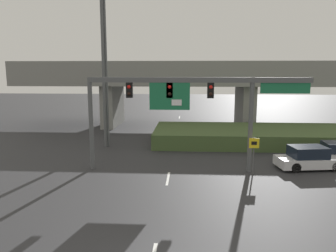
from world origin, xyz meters
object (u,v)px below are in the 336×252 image
(speed_limit_sign, at_px, (254,151))
(parked_sedan_near_right, at_px, (309,158))
(highway_light_pole_near, at_px, (102,30))
(signal_gantry, at_px, (187,97))
(highway_light_pole_far, at_px, (105,35))

(speed_limit_sign, relative_size, parked_sedan_near_right, 0.53)
(speed_limit_sign, height_order, highway_light_pole_near, highway_light_pole_near)
(signal_gantry, height_order, speed_limit_sign, signal_gantry)
(signal_gantry, distance_m, parked_sedan_near_right, 8.98)
(signal_gantry, xyz_separation_m, parked_sedan_near_right, (7.97, 0.86, -4.05))
(speed_limit_sign, bearing_deg, highway_light_pole_near, 147.42)
(signal_gantry, relative_size, speed_limit_sign, 5.81)
(highway_light_pole_near, xyz_separation_m, highway_light_pole_far, (0.14, 0.27, -0.37))
(speed_limit_sign, distance_m, highway_light_pole_far, 14.91)
(highway_light_pole_near, xyz_separation_m, parked_sedan_near_right, (14.74, -5.26, -8.77))
(parked_sedan_near_right, bearing_deg, signal_gantry, 177.97)
(parked_sedan_near_right, bearing_deg, highway_light_pole_far, 151.06)
(highway_light_pole_far, height_order, parked_sedan_near_right, highway_light_pole_far)
(highway_light_pole_near, bearing_deg, signal_gantry, -42.14)
(speed_limit_sign, bearing_deg, parked_sedan_near_right, 22.83)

